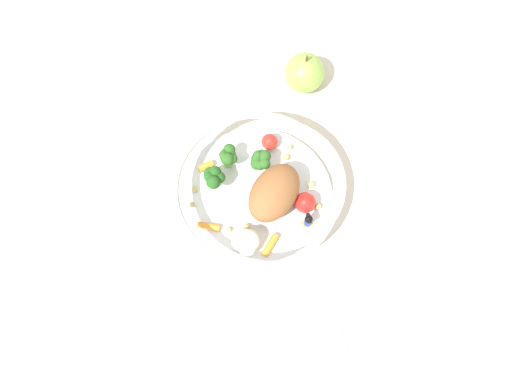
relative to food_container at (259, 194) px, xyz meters
The scene contains 4 objects.
ground_plane 0.04m from the food_container, 68.95° to the left, with size 2.40×2.40×0.00m, color silver.
food_container is the anchor object (origin of this frame).
loose_apple 0.23m from the food_container, 59.04° to the right, with size 0.07×0.07×0.08m.
folded_napkin 0.21m from the food_container, 154.25° to the left, with size 0.12×0.14×0.01m, color white.
Camera 1 is at (-0.20, 0.16, 0.75)m, focal length 35.37 mm.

